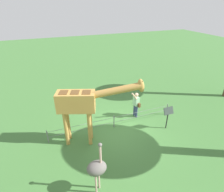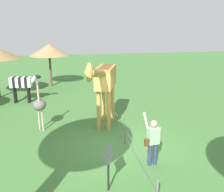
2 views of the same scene
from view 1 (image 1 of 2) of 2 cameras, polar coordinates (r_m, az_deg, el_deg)
ground_plane at (r=10.14m, az=1.09°, el=-10.42°), size 60.00×60.00×0.00m
giraffe at (r=8.26m, az=-8.86°, el=-2.30°), size 3.85×1.78×3.37m
visitor at (r=10.78m, az=7.55°, el=-2.31°), size 0.58×0.58×1.75m
ostrich at (r=6.73m, az=-4.77°, el=-21.64°), size 0.70×0.56×2.25m
info_sign at (r=10.13m, az=17.22°, el=-5.33°), size 0.56×0.21×1.32m
wire_fence at (r=10.06m, az=0.62°, el=-7.88°), size 7.05×0.05×0.75m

